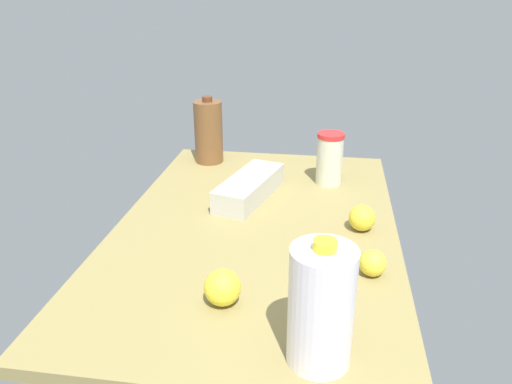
# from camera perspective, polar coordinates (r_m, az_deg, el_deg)

# --- Properties ---
(countertop) EXTENTS (1.20, 0.76, 0.03)m
(countertop) POSITION_cam_1_polar(r_m,az_deg,el_deg) (1.38, 0.00, -4.39)
(countertop) COLOR olive
(countertop) RESTS_ON ground
(tumbler_cup) EXTENTS (0.09, 0.09, 0.17)m
(tumbler_cup) POSITION_cam_1_polar(r_m,az_deg,el_deg) (1.63, 8.42, 3.81)
(tumbler_cup) COLOR beige
(tumbler_cup) RESTS_ON countertop
(chocolate_milk_jug) EXTENTS (0.10, 0.10, 0.24)m
(chocolate_milk_jug) POSITION_cam_1_polar(r_m,az_deg,el_deg) (1.81, -5.45, 6.86)
(chocolate_milk_jug) COLOR brown
(chocolate_milk_jug) RESTS_ON countertop
(egg_carton) EXTENTS (0.32, 0.18, 0.07)m
(egg_carton) POSITION_cam_1_polar(r_m,az_deg,el_deg) (1.52, -0.76, 0.51)
(egg_carton) COLOR beige
(egg_carton) RESTS_ON countertop
(milk_jug) EXTENTS (0.11, 0.11, 0.24)m
(milk_jug) POSITION_cam_1_polar(r_m,az_deg,el_deg) (0.88, 7.45, -12.87)
(milk_jug) COLOR white
(milk_jug) RESTS_ON countertop
(lemon_near_front) EXTENTS (0.08, 0.08, 0.08)m
(lemon_near_front) POSITION_cam_1_polar(r_m,az_deg,el_deg) (1.05, -3.85, -10.85)
(lemon_near_front) COLOR yellow
(lemon_near_front) RESTS_ON countertop
(lemon_loose) EXTENTS (0.06, 0.06, 0.06)m
(lemon_loose) POSITION_cam_1_polar(r_m,az_deg,el_deg) (1.17, 13.18, -7.91)
(lemon_loose) COLOR yellow
(lemon_loose) RESTS_ON countertop
(lime_beside_bowl) EXTENTS (0.06, 0.06, 0.06)m
(lime_beside_bowl) POSITION_cam_1_polar(r_m,az_deg,el_deg) (1.78, 8.16, 3.62)
(lime_beside_bowl) COLOR #5FB039
(lime_beside_bowl) RESTS_ON countertop
(lemon_by_jug) EXTENTS (0.07, 0.07, 0.07)m
(lemon_by_jug) POSITION_cam_1_polar(r_m,az_deg,el_deg) (1.36, 12.02, -2.92)
(lemon_by_jug) COLOR yellow
(lemon_by_jug) RESTS_ON countertop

